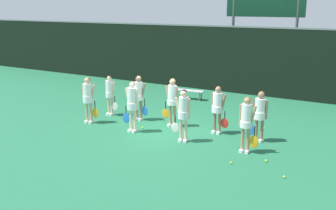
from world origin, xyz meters
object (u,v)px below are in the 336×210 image
Objects in this scene: player_7 at (218,106)px; tennis_ball_3 at (130,123)px; tennis_ball_0 at (142,128)px; tennis_ball_4 at (284,177)px; player_6 at (172,98)px; player_8 at (260,112)px; player_4 at (110,92)px; scoreboard at (265,7)px; player_1 at (132,102)px; tennis_ball_5 at (266,161)px; player_0 at (88,96)px; player_2 at (183,111)px; tennis_ball_2 at (264,128)px; bench_courtside at (188,91)px; player_5 at (139,94)px; tennis_ball_1 at (231,163)px; player_3 at (246,120)px.

tennis_ball_3 is at bearing -167.64° from player_7.
tennis_ball_0 is 5.81m from tennis_ball_4.
player_8 is (3.28, 0.03, -0.07)m from player_6.
tennis_ball_4 is (7.70, -2.51, -0.92)m from player_4.
scoreboard is 3.31× the size of player_4.
tennis_ball_5 is at bearing -0.87° from player_1.
player_0 is 2.07m from player_1.
player_7 is (1.77, 0.09, -0.08)m from player_6.
tennis_ball_4 is (4.76, -2.44, -1.04)m from player_6.
player_2 is at bearing -140.79° from player_8.
scoreboard is at bearing 108.71° from tennis_ball_2.
player_0 is at bearing -155.72° from player_6.
tennis_ball_4 is at bearing -17.22° from player_0.
tennis_ball_4 is at bearing -8.65° from player_1.
player_2 is 1.71m from player_6.
player_2 reaches higher than player_7.
bench_courtside is at bearing 148.58° from tennis_ball_2.
tennis_ball_2 is 1.10× the size of tennis_ball_3.
tennis_ball_3 is at bearing -165.80° from player_8.
scoreboard reaches higher than player_7.
scoreboard is 10.91m from tennis_ball_5.
tennis_ball_3 is (-1.55, -0.51, -1.04)m from player_6.
player_2 is at bearing 173.36° from tennis_ball_5.
tennis_ball_1 is (4.75, -2.33, -1.01)m from player_5.
player_4 is 0.98× the size of player_7.
player_8 is 4.28m from tennis_ball_0.
player_5 is at bearing 179.23° from player_6.
player_0 is at bearing -138.47° from player_5.
tennis_ball_0 is (-2.58, -0.87, -0.96)m from player_7.
tennis_ball_5 is (0.79, -0.43, -0.99)m from player_3.
player_3 is 0.97× the size of player_6.
player_1 is at bearing -87.40° from bench_courtside.
tennis_ball_1 is 0.96× the size of tennis_ball_2.
player_1 is 1.04× the size of player_5.
player_4 reaches higher than tennis_ball_1.
tennis_ball_0 is 4.43m from tennis_ball_2.
player_7 is (0.93, -7.85, -3.26)m from scoreboard.
player_7 is 2.05m from tennis_ball_2.
scoreboard is 9.83m from tennis_ball_0.
tennis_ball_1 is (3.22, -2.26, -1.04)m from player_6.
player_3 is 2.21m from tennis_ball_4.
scoreboard is 9.89m from player_1.
player_6 is (-3.24, 1.18, 0.06)m from player_3.
player_5 reaches higher than bench_courtside.
player_0 is 25.98× the size of tennis_ball_1.
player_6 is 26.23× the size of tennis_ball_1.
player_6 is at bearing 58.37° from player_1.
player_5 is (-0.65, 1.34, -0.04)m from player_1.
player_7 reaches higher than tennis_ball_4.
player_1 is (2.07, -0.06, 0.01)m from player_0.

